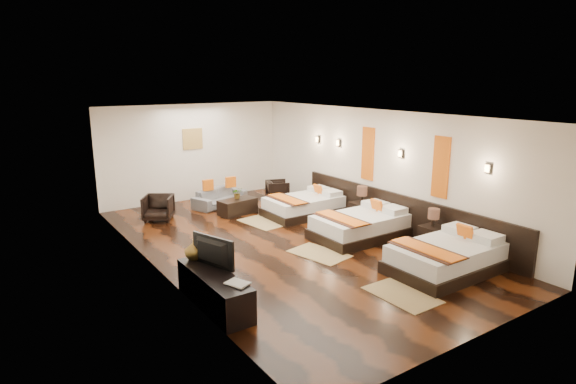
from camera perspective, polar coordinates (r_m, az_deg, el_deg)
floor at (r=10.46m, az=-0.68°, el=-6.16°), size 5.50×9.50×0.01m
ceiling at (r=9.88m, az=-0.73°, el=9.32°), size 5.50×9.50×0.01m
back_wall at (r=14.23m, az=-11.31°, el=4.67°), size 5.50×0.01×2.80m
left_wall at (r=8.91m, az=-15.65°, el=-0.78°), size 0.01×9.50×2.80m
right_wall at (r=11.79m, az=10.55°, el=2.91°), size 0.01×9.50×2.80m
headboard_panel at (r=11.43m, az=13.01°, el=-2.44°), size 0.08×6.60×0.90m
bed_near at (r=9.40m, az=18.51°, el=-7.37°), size 2.17×1.36×0.83m
bed_mid at (r=10.89m, az=8.72°, el=-3.98°), size 2.13×1.34×0.81m
bed_far at (r=12.50m, az=1.99°, el=-1.61°), size 2.01×1.26×0.77m
nightstand_a at (r=10.51m, az=16.88°, el=-4.91°), size 0.44×0.44×0.87m
nightstand_b at (r=11.93m, az=8.78°, el=-2.18°), size 0.48×0.48×0.94m
jute_mat_near at (r=8.32m, az=13.47°, el=-11.89°), size 0.76×1.21×0.01m
jute_mat_mid at (r=9.88m, az=3.76°, el=-7.37°), size 0.99×1.33×0.01m
jute_mat_far at (r=11.93m, az=-3.07°, el=-3.65°), size 0.91×1.29×0.01m
tv_console at (r=7.73m, az=-8.81°, el=-11.49°), size 0.50×1.80×0.55m
tv at (r=7.76m, az=-9.41°, el=-7.19°), size 0.40×0.87×0.51m
book at (r=7.11m, az=-6.72°, el=-11.18°), size 0.36×0.41×0.03m
figurine at (r=8.18m, az=-11.13°, el=-6.75°), size 0.35×0.35×0.35m
sofa at (r=13.59m, az=-8.15°, el=-0.60°), size 1.77×1.19×0.48m
armchair_left at (r=12.47m, az=-15.26°, el=-1.83°), size 0.97×0.97×0.65m
armchair_right at (r=14.09m, az=-1.27°, el=0.24°), size 0.81×0.80×0.58m
coffee_table at (r=12.69m, az=-6.06°, el=-1.74°), size 1.06×0.65×0.40m
table_plant at (r=12.68m, az=-6.09°, el=-0.13°), size 0.29×0.26×0.30m
orange_panel_a at (r=10.47m, az=17.82°, el=2.84°), size 0.04×0.40×1.30m
orange_panel_b at (r=11.93m, az=9.54°, el=4.54°), size 0.04×0.40×1.30m
sconce_near at (r=9.80m, az=22.82°, el=2.62°), size 0.07×0.12×0.18m
sconce_mid at (r=11.13m, az=13.37°, el=4.51°), size 0.07×0.12×0.18m
sconce_far at (r=12.71m, az=6.06°, el=5.88°), size 0.07×0.12×0.18m
sconce_lounge at (r=13.40m, az=3.58°, el=6.32°), size 0.07×0.12×0.18m
gold_artwork at (r=14.15m, az=-11.35°, el=6.26°), size 0.60×0.04×0.60m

